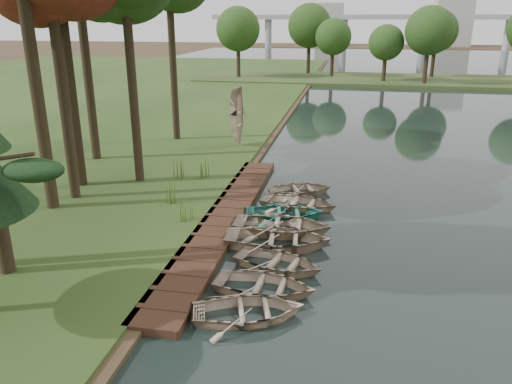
% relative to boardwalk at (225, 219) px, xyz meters
% --- Properties ---
extents(ground, '(300.00, 300.00, 0.00)m').
position_rel_boardwalk_xyz_m(ground, '(1.60, 0.00, -0.15)').
color(ground, '#3D2F1D').
extents(boardwalk, '(1.60, 16.00, 0.30)m').
position_rel_boardwalk_xyz_m(boardwalk, '(0.00, 0.00, 0.00)').
color(boardwalk, '#351F14').
rests_on(boardwalk, ground).
extents(peninsula, '(50.00, 14.00, 0.45)m').
position_rel_boardwalk_xyz_m(peninsula, '(9.60, 50.00, 0.08)').
color(peninsula, '#364820').
rests_on(peninsula, ground).
extents(far_trees, '(45.60, 5.60, 8.80)m').
position_rel_boardwalk_xyz_m(far_trees, '(6.27, 50.00, 6.28)').
color(far_trees, black).
rests_on(far_trees, peninsula).
extents(bridge, '(95.90, 4.00, 8.60)m').
position_rel_boardwalk_xyz_m(bridge, '(13.91, 120.00, 6.93)').
color(bridge, '#A5A5A0').
rests_on(bridge, ground).
extents(building_a, '(10.00, 8.00, 18.00)m').
position_rel_boardwalk_xyz_m(building_a, '(31.60, 140.00, 8.85)').
color(building_a, '#A5A5A0').
rests_on(building_a, ground).
extents(building_b, '(8.00, 8.00, 12.00)m').
position_rel_boardwalk_xyz_m(building_b, '(-3.40, 145.00, 5.85)').
color(building_b, '#A5A5A0').
rests_on(building_b, ground).
extents(rowboat_0, '(3.69, 3.09, 0.66)m').
position_rel_boardwalk_xyz_m(rowboat_0, '(2.38, -6.66, 0.23)').
color(rowboat_0, tan).
rests_on(rowboat_0, water).
extents(rowboat_1, '(3.29, 2.46, 0.65)m').
position_rel_boardwalk_xyz_m(rowboat_1, '(2.58, -5.24, 0.23)').
color(rowboat_1, tan).
rests_on(rowboat_1, water).
extents(rowboat_2, '(3.49, 2.87, 0.63)m').
position_rel_boardwalk_xyz_m(rowboat_2, '(2.78, -3.63, 0.22)').
color(rowboat_2, tan).
rests_on(rowboat_2, water).
extents(rowboat_3, '(4.09, 3.07, 0.81)m').
position_rel_boardwalk_xyz_m(rowboat_3, '(2.52, -1.97, 0.30)').
color(rowboat_3, tan).
rests_on(rowboat_3, water).
extents(rowboat_4, '(3.91, 2.83, 0.80)m').
position_rel_boardwalk_xyz_m(rowboat_4, '(2.49, -0.72, 0.30)').
color(rowboat_4, tan).
rests_on(rowboat_4, water).
extents(rowboat_5, '(3.74, 3.00, 0.69)m').
position_rel_boardwalk_xyz_m(rowboat_5, '(2.39, 0.74, 0.24)').
color(rowboat_5, '#29715F').
rests_on(rowboat_5, water).
extents(rowboat_6, '(3.72, 2.90, 0.71)m').
position_rel_boardwalk_xyz_m(rowboat_6, '(2.82, 2.02, 0.25)').
color(rowboat_6, tan).
rests_on(rowboat_6, water).
extents(rowboat_7, '(3.66, 3.15, 0.64)m').
position_rel_boardwalk_xyz_m(rowboat_7, '(2.70, 3.94, 0.22)').
color(rowboat_7, tan).
rests_on(rowboat_7, water).
extents(stored_rowboat, '(3.70, 2.69, 0.75)m').
position_rel_boardwalk_xyz_m(stored_rowboat, '(-2.04, 11.69, 0.53)').
color(stored_rowboat, tan).
rests_on(stored_rowboat, bank).
extents(reeds_0, '(0.60, 0.60, 0.95)m').
position_rel_boardwalk_xyz_m(reeds_0, '(-1.44, -0.73, 0.63)').
color(reeds_0, '#3F661E').
rests_on(reeds_0, bank).
extents(reeds_1, '(0.60, 0.60, 1.08)m').
position_rel_boardwalk_xyz_m(reeds_1, '(-2.61, 1.05, 0.69)').
color(reeds_1, '#3F661E').
rests_on(reeds_1, bank).
extents(reeds_2, '(0.60, 0.60, 1.09)m').
position_rel_boardwalk_xyz_m(reeds_2, '(-3.57, 4.63, 0.70)').
color(reeds_2, '#3F661E').
rests_on(reeds_2, bank).
extents(reeds_3, '(0.60, 0.60, 0.94)m').
position_rel_boardwalk_xyz_m(reeds_3, '(-2.36, 4.79, 0.62)').
color(reeds_3, '#3F661E').
rests_on(reeds_3, bank).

